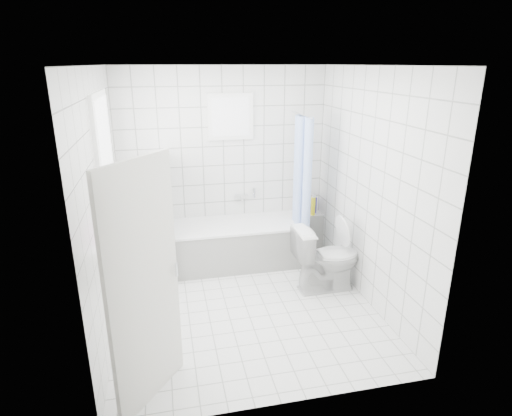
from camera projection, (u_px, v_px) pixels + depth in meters
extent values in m
plane|color=white|center=(246.00, 306.00, 4.85)|extent=(3.00, 3.00, 0.00)
plane|color=white|center=(244.00, 65.00, 4.02)|extent=(3.00, 3.00, 0.00)
cube|color=white|center=(224.00, 165.00, 5.82)|extent=(2.80, 0.02, 2.60)
cube|color=white|center=(285.00, 258.00, 3.05)|extent=(2.80, 0.02, 2.60)
cube|color=white|center=(103.00, 206.00, 4.15)|extent=(0.02, 3.00, 2.60)
cube|color=white|center=(369.00, 189.00, 4.72)|extent=(0.02, 3.00, 2.60)
cube|color=white|center=(108.00, 169.00, 4.34)|extent=(0.01, 0.90, 1.40)
cube|color=white|center=(231.00, 117.00, 5.59)|extent=(0.50, 0.01, 0.50)
cube|color=white|center=(120.00, 236.00, 4.59)|extent=(0.18, 1.02, 0.08)
cube|color=silver|center=(144.00, 287.00, 3.25)|extent=(0.51, 0.66, 2.00)
cube|color=white|center=(239.00, 244.00, 5.83)|extent=(1.74, 0.75, 0.55)
cube|color=white|center=(239.00, 224.00, 5.74)|extent=(1.76, 0.77, 0.03)
cube|color=white|center=(166.00, 218.00, 5.44)|extent=(0.15, 0.85, 1.50)
cube|color=white|center=(309.00, 231.00, 6.29)|extent=(0.40, 0.24, 0.55)
imported|color=silver|center=(327.00, 258.00, 5.11)|extent=(0.81, 0.47, 0.81)
cylinder|color=silver|center=(301.00, 115.00, 5.42)|extent=(0.02, 0.80, 0.02)
cube|color=silver|center=(241.00, 196.00, 5.98)|extent=(0.18, 0.06, 0.06)
imported|color=#30A7DB|center=(118.00, 230.00, 4.36)|extent=(0.13, 0.13, 0.21)
imported|color=white|center=(120.00, 226.00, 4.53)|extent=(0.16, 0.16, 0.17)
imported|color=#E057BE|center=(117.00, 231.00, 4.23)|extent=(0.15, 0.15, 0.28)
imported|color=#C160AB|center=(122.00, 215.00, 4.79)|extent=(0.11, 0.11, 0.21)
imported|color=silver|center=(120.00, 215.00, 4.63)|extent=(0.16, 0.16, 0.32)
cylinder|color=#1D15AF|center=(314.00, 205.00, 6.19)|extent=(0.06, 0.06, 0.23)
cylinder|color=red|center=(306.00, 206.00, 6.18)|extent=(0.06, 0.06, 0.23)
cylinder|color=#FFF21A|center=(313.00, 206.00, 6.10)|extent=(0.06, 0.06, 0.26)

